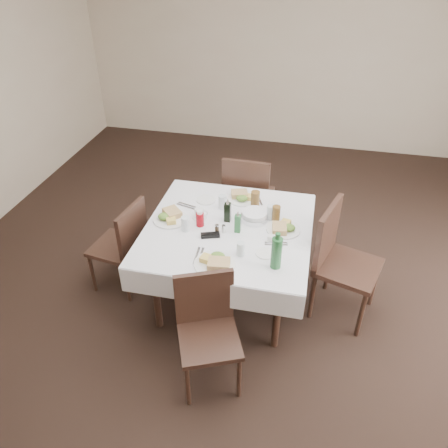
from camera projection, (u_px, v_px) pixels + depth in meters
name	position (u px, v px, depth m)	size (l,w,h in m)	color
ground_plane	(244.00, 299.00, 3.98)	(7.00, 7.00, 0.00)	black
room_shell	(251.00, 120.00, 3.00)	(6.04, 7.04, 2.80)	#C1AC92
dining_table	(228.00, 235.00, 3.65)	(1.37, 1.37, 0.76)	black
chair_north	(247.00, 194.00, 4.43)	(0.48, 0.48, 0.98)	black
chair_south	(207.00, 323.00, 3.08)	(0.55, 0.55, 0.88)	black
chair_east	(338.00, 255.00, 3.58)	(0.60, 0.60, 1.02)	black
chair_west	(125.00, 242.00, 3.85)	(0.48, 0.48, 0.89)	black
meal_north	(242.00, 197.00, 3.95)	(0.28, 0.28, 0.06)	white
meal_south	(216.00, 262.00, 3.19)	(0.31, 0.31, 0.07)	white
meal_east	(283.00, 228.00, 3.55)	(0.28, 0.28, 0.06)	white
meal_west	(170.00, 217.00, 3.68)	(0.29, 0.29, 0.06)	white
side_plate_a	(206.00, 200.00, 3.94)	(0.17, 0.17, 0.01)	white
side_plate_b	(265.00, 253.00, 3.31)	(0.14, 0.14, 0.01)	white
water_n	(222.00, 202.00, 3.80)	(0.07, 0.07, 0.13)	silver
water_s	(241.00, 249.00, 3.27)	(0.06, 0.06, 0.11)	silver
water_e	(271.00, 212.00, 3.66)	(0.07, 0.07, 0.13)	silver
water_w	(186.00, 224.00, 3.53)	(0.07, 0.07, 0.13)	silver
iced_tea_a	(255.00, 200.00, 3.80)	(0.08, 0.08, 0.16)	brown
iced_tea_b	(276.00, 214.00, 3.64)	(0.07, 0.07, 0.14)	brown
bread_basket	(254.00, 216.00, 3.67)	(0.23, 0.23, 0.08)	silver
oil_cruet_dark	(228.00, 211.00, 3.62)	(0.05, 0.05, 0.22)	black
oil_cruet_green	(238.00, 223.00, 3.50)	(0.05, 0.05, 0.20)	#266231
ketchup_bottle	(200.00, 219.00, 3.58)	(0.07, 0.07, 0.14)	#A30913
salt_shaker	(224.00, 229.00, 3.52)	(0.03, 0.03, 0.07)	white
pepper_shaker	(217.00, 229.00, 3.52)	(0.03, 0.03, 0.08)	#3E3022
coffee_mug	(200.00, 214.00, 3.69)	(0.14, 0.12, 0.09)	white
sunglasses	(210.00, 235.00, 3.48)	(0.16, 0.09, 0.03)	black
green_bottle	(276.00, 252.00, 3.11)	(0.08, 0.08, 0.30)	#266231
sugar_caddy	(273.00, 238.00, 3.44)	(0.08, 0.05, 0.04)	white
cutlery_n	(258.00, 200.00, 3.94)	(0.11, 0.19, 0.01)	silver
cutlery_s	(199.00, 256.00, 3.28)	(0.06, 0.21, 0.01)	silver
cutlery_e	(276.00, 244.00, 3.41)	(0.18, 0.08, 0.01)	silver
cutlery_w	(187.00, 206.00, 3.86)	(0.21, 0.10, 0.01)	silver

